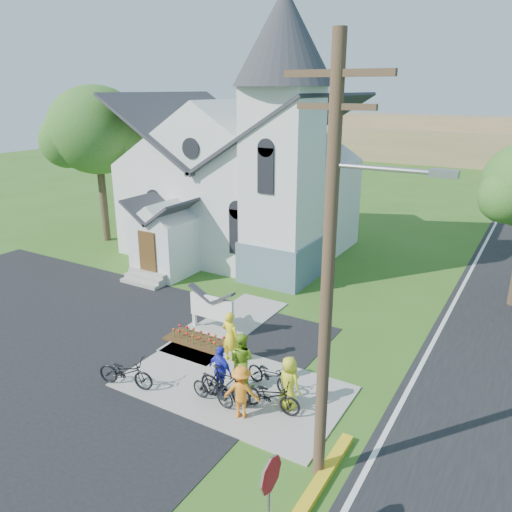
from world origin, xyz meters
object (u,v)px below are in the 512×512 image
Objects in this scene: cyclist_0 at (230,337)px; cyclist_4 at (289,382)px; cyclist_1 at (241,360)px; stop_sign at (270,488)px; bike_2 at (270,375)px; cyclist_2 at (221,370)px; bike_0 at (126,372)px; utility_pole at (331,265)px; bike_3 at (213,389)px; church_sign at (212,308)px; bike_1 at (225,385)px; bike_4 at (270,395)px; cyclist_3 at (241,392)px.

cyclist_4 is (2.90, -1.32, -0.10)m from cyclist_0.
cyclist_4 is (1.78, -0.21, -0.10)m from cyclist_1.
stop_sign is 6.08m from bike_2.
cyclist_0 is 2.16m from bike_2.
cyclist_4 is at bearing 164.19° from cyclist_1.
bike_0 is at bearing 34.67° from cyclist_2.
utility_pole is 6.19× the size of cyclist_4.
cyclist_4 reaches higher than cyclist_2.
bike_3 is (0.89, -2.32, -0.45)m from cyclist_0.
cyclist_2 reaches higher than bike_3.
cyclist_2 is at bearing -50.91° from church_sign.
cyclist_2 is at bearing 30.75° from cyclist_4.
stop_sign is (0.07, -2.70, -3.62)m from utility_pole.
church_sign is at bearing 144.40° from utility_pole.
bike_0 is 1.24× the size of bike_3.
utility_pole is 4.52m from stop_sign.
stop_sign reaches higher than cyclist_4.
utility_pole is at bearing -35.60° from church_sign.
cyclist_0 reaches higher than cyclist_1.
utility_pole is 6.15m from cyclist_1.
cyclist_4 is at bearing -30.45° from church_sign.
bike_0 is 1.08× the size of bike_2.
bike_1 is 0.99× the size of bike_4.
bike_3 is at bearing -54.47° from church_sign.
cyclist_3 is (0.80, -0.36, 0.24)m from bike_1.
utility_pole reaches higher than cyclist_2.
bike_1 is 1.91m from cyclist_4.
cyclist_0 is 3.58m from bike_0.
stop_sign is at bearing 118.32° from cyclist_1.
bike_0 is 3.03m from cyclist_2.
bike_4 reaches higher than bike_3.
bike_0 is at bearing 109.07° from bike_1.
utility_pole reaches higher than cyclist_1.
utility_pole is 6.17m from bike_2.
bike_2 is at bearing -30.70° from bike_3.
bike_0 is 1.17× the size of cyclist_4.
cyclist_4 reaches higher than bike_0.
bike_2 is 1.67m from cyclist_3.
cyclist_1 is at bearing -41.20° from church_sign.
bike_3 is 1.72m from bike_4.
cyclist_3 is (-2.82, 0.86, -4.56)m from utility_pole.
stop_sign is at bearing -134.25° from bike_1.
cyclist_3 is at bearing 129.06° from stop_sign.
cyclist_4 is (4.86, 1.64, 0.31)m from bike_0.
bike_1 is (0.03, -0.92, -0.35)m from cyclist_1.
stop_sign is 1.31× the size of bike_0.
cyclist_3 reaches higher than bike_0.
cyclist_3 is 1.44m from cyclist_4.
church_sign is 1.39× the size of cyclist_2.
bike_4 is at bearing -86.94° from bike_0.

